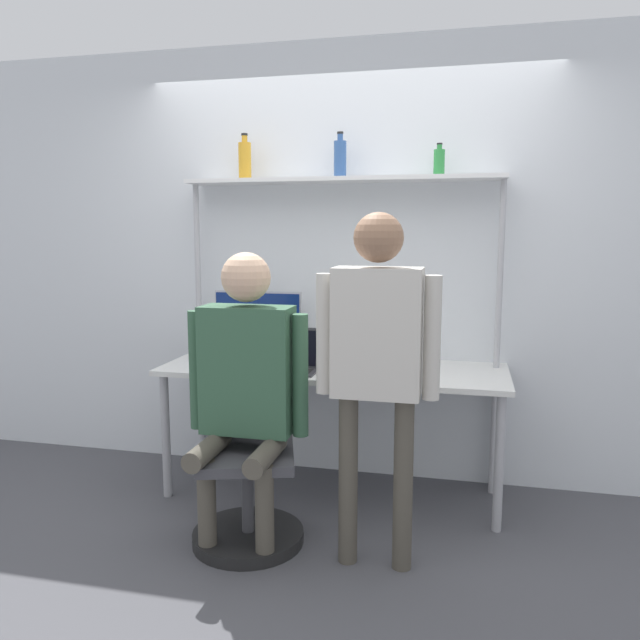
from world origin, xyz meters
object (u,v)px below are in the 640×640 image
object	(u,v)px
laptop	(288,358)
office_chair	(248,485)
person_standing	(377,346)
bottle_amber	(245,160)
bottle_green	(439,162)
person_seated	(245,374)
cell_phone	(337,373)
bottle_blue	(340,158)
monitor	(258,320)

from	to	relation	value
laptop	office_chair	distance (m)	0.76
person_standing	bottle_amber	bearing A→B (deg)	135.00
bottle_amber	bottle_green	bearing A→B (deg)	0.00
person_standing	office_chair	bearing A→B (deg)	171.35
person_seated	bottle_amber	xyz separation A→B (m)	(-0.31, 0.90, 1.12)
cell_phone	bottle_blue	distance (m)	1.27
monitor	person_standing	size ratio (longest dim) A/B	0.35
office_chair	bottle_amber	xyz separation A→B (m)	(-0.30, 0.86, 1.70)
laptop	bottle_green	size ratio (longest dim) A/B	1.98
bottle_amber	monitor	bearing A→B (deg)	4.84
bottle_green	bottle_blue	size ratio (longest dim) A/B	0.69
laptop	person_seated	bearing A→B (deg)	-94.94
laptop	bottle_blue	distance (m)	1.22
person_standing	bottle_green	xyz separation A→B (m)	(0.21, 0.96, 0.90)
office_chair	bottle_blue	world-z (taller)	bottle_blue
laptop	person_standing	distance (m)	0.90
laptop	bottle_green	distance (m)	1.41
person_standing	person_seated	bearing A→B (deg)	174.64
person_seated	bottle_green	bearing A→B (deg)	46.47
office_chair	laptop	bearing A→B (deg)	83.40
bottle_green	laptop	bearing A→B (deg)	-157.58
bottle_blue	bottle_amber	distance (m)	0.59
office_chair	bottle_green	size ratio (longest dim) A/B	5.11
bottle_green	bottle_blue	bearing A→B (deg)	-180.00
person_seated	laptop	bearing A→B (deg)	85.06
person_standing	laptop	bearing A→B (deg)	133.68
cell_phone	person_seated	size ratio (longest dim) A/B	0.10
person_standing	bottle_green	bearing A→B (deg)	77.92
laptop	bottle_green	xyz separation A→B (m)	(0.81, 0.33, 1.11)
office_chair	bottle_green	bearing A→B (deg)	44.78
laptop	office_chair	xyz separation A→B (m)	(-0.06, -0.53, -0.55)
laptop	bottle_amber	distance (m)	1.25
bottle_amber	person_seated	bearing A→B (deg)	-70.90
person_standing	bottle_amber	size ratio (longest dim) A/B	5.99
cell_phone	monitor	bearing A→B (deg)	147.07
person_standing	cell_phone	bearing A→B (deg)	117.40
person_standing	bottle_blue	xyz separation A→B (m)	(-0.37, 0.96, 0.93)
office_chair	cell_phone	bearing A→B (deg)	53.35
laptop	bottle_amber	bearing A→B (deg)	137.33
office_chair	person_standing	distance (m)	1.01
person_seated	bottle_green	distance (m)	1.65
monitor	person_standing	xyz separation A→B (m)	(0.90, -0.97, 0.05)
monitor	bottle_amber	distance (m)	0.99
bottle_green	office_chair	bearing A→B (deg)	-135.22
monitor	office_chair	bearing A→B (deg)	-74.93
bottle_amber	office_chair	bearing A→B (deg)	-70.80
cell_phone	person_standing	xyz separation A→B (m)	(0.30, -0.58, 0.27)
laptop	bottle_green	bearing A→B (deg)	22.42
person_seated	bottle_blue	size ratio (longest dim) A/B	5.54
cell_phone	person_standing	distance (m)	0.71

